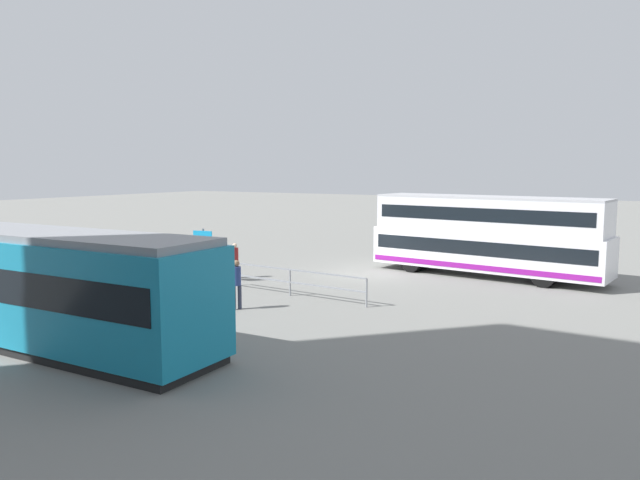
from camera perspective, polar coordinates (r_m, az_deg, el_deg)
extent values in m
plane|color=gray|center=(28.73, 4.36, -3.26)|extent=(160.00, 160.00, 0.00)
cube|color=white|center=(28.96, 15.53, -0.93)|extent=(11.02, 3.89, 1.78)
cube|color=white|center=(28.79, 15.64, 2.32)|extent=(10.69, 3.75, 1.51)
cube|color=black|center=(28.93, 15.55, -0.51)|extent=(10.49, 3.85, 0.64)
cube|color=black|center=(28.78, 15.64, 2.47)|extent=(10.16, 3.71, 0.60)
cube|color=#8C198C|center=(29.05, 15.49, -2.18)|extent=(10.81, 3.90, 0.24)
cube|color=#B2B2B7|center=(28.74, 15.69, 3.92)|extent=(10.69, 3.75, 0.10)
cylinder|color=black|center=(30.43, 9.63, -1.81)|extent=(1.31, 2.56, 1.00)
cylinder|color=black|center=(28.12, 21.11, -2.88)|extent=(1.31, 2.56, 1.00)
cube|color=teal|center=(19.79, -27.00, -3.67)|extent=(14.12, 2.73, 2.83)
cube|color=black|center=(19.74, -27.04, -2.86)|extent=(13.56, 2.75, 0.90)
cube|color=gray|center=(19.59, -27.24, 0.69)|extent=(13.84, 2.51, 0.20)
cube|color=black|center=(20.10, -26.76, -7.99)|extent=(13.84, 2.59, 0.25)
cylinder|color=#4C3F2D|center=(27.78, -7.87, -2.82)|extent=(0.14, 0.14, 0.79)
cylinder|color=#4C3F2D|center=(27.89, -8.26, -2.79)|extent=(0.14, 0.14, 0.79)
cylinder|color=maroon|center=(27.73, -8.09, -1.37)|extent=(0.36, 0.36, 0.61)
sphere|color=beige|center=(27.67, -8.11, -0.52)|extent=(0.21, 0.21, 0.21)
cylinder|color=#33384C|center=(21.66, -8.19, -5.45)|extent=(0.14, 0.14, 0.87)
cylinder|color=#33384C|center=(21.74, -7.64, -5.39)|extent=(0.14, 0.14, 0.87)
cylinder|color=navy|center=(21.55, -7.95, -3.41)|extent=(0.44, 0.44, 0.67)
sphere|color=#8C6647|center=(21.47, -7.97, -2.22)|extent=(0.24, 0.24, 0.24)
cube|color=gray|center=(23.67, -2.88, -2.83)|extent=(6.95, 0.64, 0.06)
cube|color=gray|center=(23.76, -2.87, -4.02)|extent=(6.95, 0.64, 0.06)
cylinder|color=gray|center=(21.87, 4.45, -5.04)|extent=(0.07, 0.07, 1.05)
cylinder|color=gray|center=(23.76, -2.87, -4.08)|extent=(0.07, 0.07, 1.05)
cylinder|color=gray|center=(25.99, -9.01, -3.21)|extent=(0.07, 0.07, 1.05)
cylinder|color=slate|center=(26.97, -11.01, -1.45)|extent=(0.10, 0.10, 2.39)
cube|color=#1999D8|center=(26.84, -11.09, 0.12)|extent=(0.95, 0.16, 0.69)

